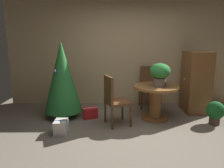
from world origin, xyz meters
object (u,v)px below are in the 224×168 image
object	(u,v)px
round_dining_table	(155,98)
gift_box_red	(90,113)
wooden_chair_far	(148,85)
potted_plant	(215,112)
flower_vase	(160,73)
wooden_chair_left	(114,98)
holiday_tree	(62,77)
wooden_cabinet	(196,82)
gift_box_cream	(61,127)

from	to	relation	value
round_dining_table	gift_box_red	size ratio (longest dim) A/B	2.66
wooden_chair_far	potted_plant	world-z (taller)	wooden_chair_far
flower_vase	wooden_chair_far	distance (m)	0.99
wooden_chair_left	holiday_tree	world-z (taller)	holiday_tree
gift_box_red	wooden_cabinet	size ratio (longest dim) A/B	0.25
gift_box_cream	round_dining_table	bearing A→B (deg)	20.81
gift_box_cream	potted_plant	bearing A→B (deg)	7.34
flower_vase	gift_box_red	distance (m)	1.67
wooden_chair_left	gift_box_red	bearing A→B (deg)	143.06
round_dining_table	gift_box_cream	distance (m)	1.97
round_dining_table	wooden_chair_left	xyz separation A→B (m)	(-0.87, -0.32, 0.08)
wooden_chair_left	holiday_tree	xyz separation A→B (m)	(-1.08, 0.48, 0.34)
flower_vase	gift_box_red	size ratio (longest dim) A/B	1.34
holiday_tree	wooden_cabinet	bearing A→B (deg)	5.98
wooden_chair_far	gift_box_cream	size ratio (longest dim) A/B	3.51
wooden_chair_far	potted_plant	xyz separation A→B (m)	(1.11, -1.14, -0.30)
flower_vase	wooden_cabinet	xyz separation A→B (m)	(0.97, 0.54, -0.29)
wooden_chair_left	wooden_chair_far	bearing A→B (deg)	52.66
wooden_chair_far	wooden_chair_left	size ratio (longest dim) A/B	1.04
wooden_chair_left	wooden_cabinet	distance (m)	2.06
gift_box_red	wooden_chair_left	bearing A→B (deg)	-36.94
wooden_chair_left	gift_box_red	world-z (taller)	wooden_chair_left
gift_box_red	wooden_chair_far	bearing A→B (deg)	29.33
round_dining_table	wooden_chair_far	world-z (taller)	wooden_chair_far
gift_box_cream	wooden_cabinet	bearing A→B (deg)	22.39
flower_vase	wooden_chair_left	xyz separation A→B (m)	(-0.93, -0.26, -0.45)
holiday_tree	flower_vase	bearing A→B (deg)	-6.50
round_dining_table	gift_box_cream	bearing A→B (deg)	-159.19
round_dining_table	flower_vase	xyz separation A→B (m)	(0.05, -0.06, 0.53)
wooden_cabinet	flower_vase	bearing A→B (deg)	-150.81
holiday_tree	gift_box_cream	size ratio (longest dim) A/B	5.67
flower_vase	wooden_cabinet	world-z (taller)	wooden_cabinet
potted_plant	flower_vase	bearing A→B (deg)	166.64
flower_vase	gift_box_red	world-z (taller)	flower_vase
round_dining_table	gift_box_red	xyz separation A→B (m)	(-1.37, 0.06, -0.34)
round_dining_table	potted_plant	world-z (taller)	round_dining_table
wooden_chair_left	gift_box_cream	distance (m)	1.10
wooden_chair_far	wooden_chair_left	xyz separation A→B (m)	(-0.87, -1.14, -0.02)
holiday_tree	potted_plant	distance (m)	3.16
wooden_chair_far	holiday_tree	size ratio (longest dim) A/B	0.62
flower_vase	wooden_chair_far	world-z (taller)	flower_vase
flower_vase	holiday_tree	world-z (taller)	holiday_tree
gift_box_red	potted_plant	size ratio (longest dim) A/B	0.75
holiday_tree	gift_box_cream	xyz separation A→B (m)	(0.13, -0.86, -0.76)
potted_plant	gift_box_red	bearing A→B (deg)	171.53
wooden_chair_far	wooden_chair_left	world-z (taller)	wooden_chair_far
gift_box_red	wooden_cabinet	distance (m)	2.49
flower_vase	holiday_tree	bearing A→B (deg)	173.50
wooden_cabinet	potted_plant	bearing A→B (deg)	-83.22
potted_plant	wooden_chair_far	bearing A→B (deg)	134.34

